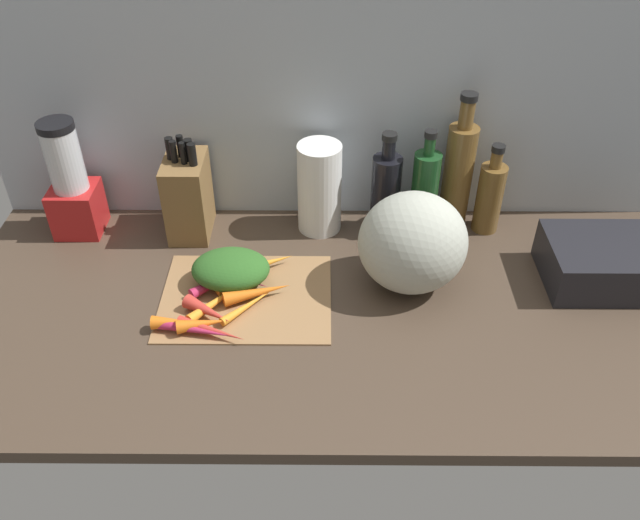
# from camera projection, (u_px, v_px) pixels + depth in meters

# --- Properties ---
(ground_plane) EXTENTS (1.70, 0.80, 0.03)m
(ground_plane) POSITION_uv_depth(u_px,v_px,m) (329.00, 308.00, 1.49)
(ground_plane) COLOR #47382B
(wall_back) EXTENTS (1.70, 0.03, 0.60)m
(wall_back) POSITION_uv_depth(u_px,v_px,m) (330.00, 104.00, 1.59)
(wall_back) COLOR #ADB7C1
(wall_back) RESTS_ON ground_plane
(cutting_board) EXTENTS (0.38, 0.30, 0.01)m
(cutting_board) POSITION_uv_depth(u_px,v_px,m) (246.00, 296.00, 1.49)
(cutting_board) COLOR #997047
(cutting_board) RESTS_ON ground_plane
(carrot_0) EXTENTS (0.12, 0.12, 0.02)m
(carrot_0) POSITION_uv_depth(u_px,v_px,m) (248.00, 305.00, 1.45)
(carrot_0) COLOR orange
(carrot_0) RESTS_ON cutting_board
(carrot_1) EXTENTS (0.18, 0.06, 0.02)m
(carrot_1) POSITION_uv_depth(u_px,v_px,m) (196.00, 330.00, 1.38)
(carrot_1) COLOR #B2264C
(carrot_1) RESTS_ON cutting_board
(carrot_2) EXTENTS (0.13, 0.15, 0.02)m
(carrot_2) POSITION_uv_depth(u_px,v_px,m) (219.00, 299.00, 1.46)
(carrot_2) COLOR orange
(carrot_2) RESTS_ON cutting_board
(carrot_3) EXTENTS (0.16, 0.10, 0.03)m
(carrot_3) POSITION_uv_depth(u_px,v_px,m) (261.00, 265.00, 1.55)
(carrot_3) COLOR orange
(carrot_3) RESTS_ON cutting_board
(carrot_4) EXTENTS (0.12, 0.09, 0.03)m
(carrot_4) POSITION_uv_depth(u_px,v_px,m) (208.00, 311.00, 1.42)
(carrot_4) COLOR red
(carrot_4) RESTS_ON cutting_board
(carrot_5) EXTENTS (0.11, 0.05, 0.03)m
(carrot_5) POSITION_uv_depth(u_px,v_px,m) (202.00, 324.00, 1.39)
(carrot_5) COLOR orange
(carrot_5) RESTS_ON cutting_board
(carrot_6) EXTENTS (0.16, 0.08, 0.03)m
(carrot_6) POSITION_uv_depth(u_px,v_px,m) (257.00, 292.00, 1.47)
(carrot_6) COLOR orange
(carrot_6) RESTS_ON cutting_board
(carrot_7) EXTENTS (0.15, 0.08, 0.02)m
(carrot_7) POSITION_uv_depth(u_px,v_px,m) (212.00, 330.00, 1.38)
(carrot_7) COLOR red
(carrot_7) RESTS_ON cutting_board
(carrot_8) EXTENTS (0.15, 0.14, 0.02)m
(carrot_8) POSITION_uv_depth(u_px,v_px,m) (225.00, 278.00, 1.52)
(carrot_8) COLOR #B2264C
(carrot_8) RESTS_ON cutting_board
(carrot_9) EXTENTS (0.17, 0.09, 0.02)m
(carrot_9) POSITION_uv_depth(u_px,v_px,m) (234.00, 277.00, 1.52)
(carrot_9) COLOR #B2264C
(carrot_9) RESTS_ON cutting_board
(carrot_10) EXTENTS (0.13, 0.10, 0.03)m
(carrot_10) POSITION_uv_depth(u_px,v_px,m) (244.00, 279.00, 1.51)
(carrot_10) COLOR orange
(carrot_10) RESTS_ON cutting_board
(carrot_11) EXTENTS (0.10, 0.03, 0.03)m
(carrot_11) POSITION_uv_depth(u_px,v_px,m) (176.00, 323.00, 1.40)
(carrot_11) COLOR orange
(carrot_11) RESTS_ON cutting_board
(carrot_greens_pile) EXTENTS (0.18, 0.14, 0.08)m
(carrot_greens_pile) POSITION_uv_depth(u_px,v_px,m) (231.00, 269.00, 1.50)
(carrot_greens_pile) COLOR #2D6023
(carrot_greens_pile) RESTS_ON cutting_board
(winter_squash) EXTENTS (0.24, 0.22, 0.24)m
(winter_squash) POSITION_uv_depth(u_px,v_px,m) (413.00, 243.00, 1.46)
(winter_squash) COLOR #B2B7A8
(winter_squash) RESTS_ON ground_plane
(knife_block) EXTENTS (0.10, 0.15, 0.26)m
(knife_block) POSITION_uv_depth(u_px,v_px,m) (188.00, 195.00, 1.63)
(knife_block) COLOR brown
(knife_block) RESTS_ON ground_plane
(blender_appliance) EXTENTS (0.11, 0.11, 0.30)m
(blender_appliance) POSITION_uv_depth(u_px,v_px,m) (71.00, 186.00, 1.62)
(blender_appliance) COLOR red
(blender_appliance) RESTS_ON ground_plane
(paper_towel_roll) EXTENTS (0.11, 0.11, 0.24)m
(paper_towel_roll) POSITION_uv_depth(u_px,v_px,m) (319.00, 188.00, 1.64)
(paper_towel_roll) COLOR white
(paper_towel_roll) RESTS_ON ground_plane
(bottle_0) EXTENTS (0.07, 0.07, 0.27)m
(bottle_0) POSITION_uv_depth(u_px,v_px,m) (386.00, 192.00, 1.63)
(bottle_0) COLOR black
(bottle_0) RESTS_ON ground_plane
(bottle_1) EXTENTS (0.07, 0.07, 0.28)m
(bottle_1) POSITION_uv_depth(u_px,v_px,m) (424.00, 192.00, 1.62)
(bottle_1) COLOR #19421E
(bottle_1) RESTS_ON ground_plane
(bottle_2) EXTENTS (0.07, 0.07, 0.36)m
(bottle_2) POSITION_uv_depth(u_px,v_px,m) (458.00, 173.00, 1.63)
(bottle_2) COLOR brown
(bottle_2) RESTS_ON ground_plane
(bottle_3) EXTENTS (0.07, 0.07, 0.24)m
(bottle_3) POSITION_uv_depth(u_px,v_px,m) (490.00, 196.00, 1.64)
(bottle_3) COLOR brown
(bottle_3) RESTS_ON ground_plane
(dish_rack) EXTENTS (0.26, 0.20, 0.10)m
(dish_rack) POSITION_uv_depth(u_px,v_px,m) (604.00, 262.00, 1.51)
(dish_rack) COLOR black
(dish_rack) RESTS_ON ground_plane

